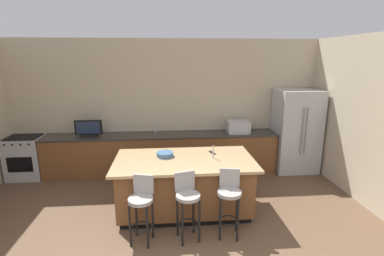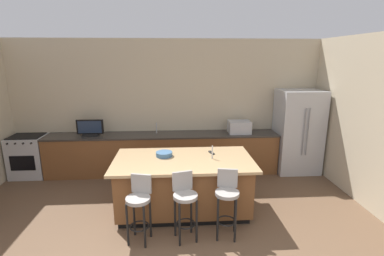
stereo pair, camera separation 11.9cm
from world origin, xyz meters
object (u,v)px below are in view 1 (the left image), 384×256
object	(u,v)px
range_oven	(26,157)
tv_remote	(212,153)
refrigerator	(296,131)
bar_stool_left	(142,204)
microwave	(238,127)
tv_monitor	(89,129)
kitchen_island	(185,184)
bar_stool_right	(229,197)
fruit_bowl	(165,154)
bar_stool_center	(187,201)

from	to	relation	value
range_oven	tv_remote	bearing A→B (deg)	-20.20
refrigerator	bar_stool_left	world-z (taller)	refrigerator
microwave	tv_monitor	xyz separation A→B (m)	(-3.23, -0.05, 0.03)
kitchen_island	range_oven	xyz separation A→B (m)	(-3.29, 1.65, -0.01)
range_oven	bar_stool_right	world-z (taller)	bar_stool_right
bar_stool_left	tv_monitor	bearing A→B (deg)	132.47
tv_monitor	fruit_bowl	size ratio (longest dim) A/B	2.03
range_oven	fruit_bowl	distance (m)	3.36
bar_stool_left	kitchen_island	bearing A→B (deg)	64.89
bar_stool_right	fruit_bowl	size ratio (longest dim) A/B	3.59
bar_stool_center	fruit_bowl	distance (m)	1.05
range_oven	fruit_bowl	bearing A→B (deg)	-26.64
bar_stool_right	microwave	bearing A→B (deg)	83.78
bar_stool_center	fruit_bowl	xyz separation A→B (m)	(-0.31, 0.94, 0.37)
microwave	bar_stool_center	size ratio (longest dim) A/B	0.49
bar_stool_center	fruit_bowl	bearing A→B (deg)	93.91
fruit_bowl	bar_stool_left	bearing A→B (deg)	-108.96
refrigerator	tv_monitor	xyz separation A→B (m)	(-4.54, 0.02, 0.13)
tv_monitor	microwave	bearing A→B (deg)	0.92
bar_stool_left	tv_remote	distance (m)	1.59
bar_stool_left	range_oven	bearing A→B (deg)	151.51
microwave	tv_monitor	size ratio (longest dim) A/B	0.86
kitchen_island	microwave	world-z (taller)	microwave
range_oven	kitchen_island	bearing A→B (deg)	-26.66
bar_stool_right	tv_remote	bearing A→B (deg)	105.63
kitchen_island	refrigerator	size ratio (longest dim) A/B	1.23
microwave	bar_stool_right	xyz separation A→B (m)	(-0.71, -2.40, -0.43)
bar_stool_right	tv_remote	xyz separation A→B (m)	(-0.10, 1.01, 0.33)
refrigerator	range_oven	size ratio (longest dim) A/B	2.02
refrigerator	kitchen_island	bearing A→B (deg)	-148.80
bar_stool_right	bar_stool_left	bearing A→B (deg)	-168.13
kitchen_island	microwave	bearing A→B (deg)	51.77
range_oven	bar_stool_left	size ratio (longest dim) A/B	0.95
tv_remote	bar_stool_right	bearing A→B (deg)	-103.36
range_oven	fruit_bowl	world-z (taller)	fruit_bowl
kitchen_island	bar_stool_center	bearing A→B (deg)	-90.62
microwave	fruit_bowl	bearing A→B (deg)	-137.33
kitchen_island	refrigerator	xyz separation A→B (m)	(2.61, 1.58, 0.46)
fruit_bowl	kitchen_island	bearing A→B (deg)	-26.89
refrigerator	bar_stool_right	xyz separation A→B (m)	(-2.02, -2.33, -0.33)
microwave	tv_monitor	distance (m)	3.23
kitchen_island	tv_remote	distance (m)	0.72
tv_monitor	bar_stool_left	world-z (taller)	tv_monitor
microwave	tv_monitor	world-z (taller)	tv_monitor
microwave	bar_stool_left	bearing A→B (deg)	-128.56
bar_stool_left	tv_remote	world-z (taller)	bar_stool_left
bar_stool_left	tv_remote	size ratio (longest dim) A/B	5.62
refrigerator	microwave	xyz separation A→B (m)	(-1.31, 0.07, 0.10)
tv_monitor	tv_remote	bearing A→B (deg)	-28.97
range_oven	microwave	bearing A→B (deg)	0.01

